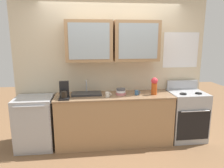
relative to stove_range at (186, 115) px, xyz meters
The scene contains 11 objects.
ground_plane 1.46m from the stove_range, behind, with size 10.00×10.00×0.00m, color brown.
back_wall_unit 1.77m from the stove_range, 167.51° to the left, with size 3.52×0.41×2.87m.
counter 1.38m from the stove_range, behind, with size 2.07×0.62×0.91m.
stove_range is the anchor object (origin of this frame).
sink_faucet 1.92m from the stove_range, behind, with size 0.52×0.30×0.25m.
bowl_stack 1.35m from the stove_range, behind, with size 0.18×0.18×0.11m.
vase 0.91m from the stove_range, behind, with size 0.12×0.12×0.31m.
cup_near_sink 1.59m from the stove_range, behind, with size 0.10×0.07×0.09m.
cup_near_bowls 1.10m from the stove_range, behind, with size 0.10×0.07×0.08m.
dishwasher 2.76m from the stove_range, behind, with size 0.63×0.60×0.91m.
coffee_maker 2.30m from the stove_range, behind, with size 0.17×0.20×0.29m.
Camera 1 is at (-0.47, -3.58, 1.89)m, focal length 33.89 mm.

